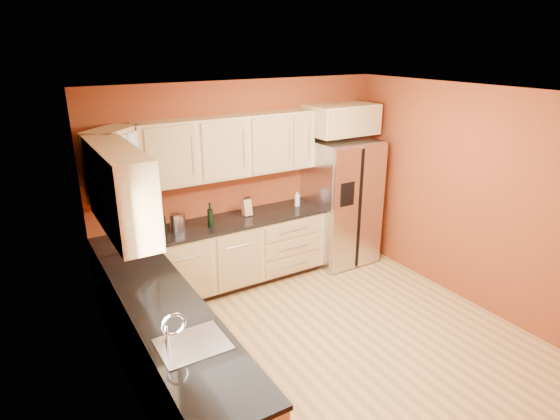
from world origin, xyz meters
The scene contains 23 objects.
floor centered at (0.00, 0.00, 0.00)m, with size 4.00×4.00×0.00m, color #A47E3F.
ceiling centered at (0.00, 0.00, 2.60)m, with size 4.00×4.00×0.00m, color white.
wall_back centered at (0.00, 2.00, 1.30)m, with size 4.00×0.04×2.60m, color maroon.
wall_front centered at (0.00, -2.00, 1.30)m, with size 4.00×0.04×2.60m, color maroon.
wall_left centered at (-2.00, 0.00, 1.30)m, with size 0.04×4.00×2.60m, color maroon.
wall_right centered at (2.00, 0.00, 1.30)m, with size 0.04×4.00×2.60m, color maroon.
base_cabinets_back centered at (-0.55, 1.70, 0.44)m, with size 2.90×0.60×0.88m, color tan.
base_cabinets_left centered at (-1.70, 0.00, 0.44)m, with size 0.60×2.80×0.88m, color tan.
countertop_back centered at (-0.55, 1.69, 0.90)m, with size 2.90×0.62×0.04m, color black.
countertop_left centered at (-1.69, 0.00, 0.90)m, with size 0.62×2.80×0.04m, color black.
upper_cabinets_back centered at (-0.25, 1.83, 1.83)m, with size 2.30×0.33×0.75m, color tan.
upper_cabinets_left centered at (-1.83, 0.72, 1.83)m, with size 0.33×1.35×0.75m, color tan.
corner_upper_cabinet centered at (-1.67, 1.67, 1.83)m, with size 0.62×0.33×0.75m, color tan.
over_fridge_cabinet centered at (1.35, 1.70, 2.05)m, with size 0.92×0.60×0.40m, color tan.
refrigerator centered at (1.35, 1.62, 0.89)m, with size 0.90×0.75×1.78m, color #ADADB2.
window centered at (-1.98, -0.50, 1.55)m, with size 0.03×0.90×1.00m, color white.
sink_faucet centered at (-1.69, -0.50, 1.07)m, with size 0.50×0.42×0.30m, color silver, non-canonical shape.
canister_left centered at (-1.05, 1.68, 1.03)m, with size 0.14×0.14×0.22m, color #ADADB2.
canister_right centered at (-1.00, 1.68, 1.02)m, with size 0.12×0.12×0.19m, color #ADADB2.
wine_bottle_a centered at (-1.23, 1.63, 1.08)m, with size 0.07×0.07×0.32m, color black, non-canonical shape.
wine_bottle_b centered at (-0.64, 1.62, 1.07)m, with size 0.07×0.07×0.31m, color black, non-canonical shape.
knife_block centered at (-0.09, 1.75, 1.03)m, with size 0.11×0.10×0.21m, color tan.
soap_dispenser centered at (0.67, 1.72, 1.02)m, with size 0.07×0.07×0.20m, color silver.
Camera 1 is at (-2.64, -3.34, 3.04)m, focal length 30.00 mm.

